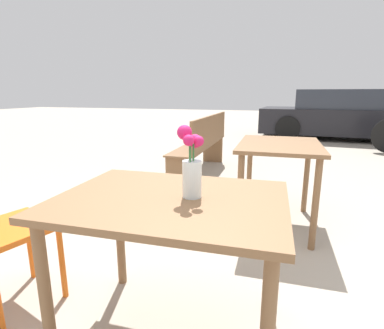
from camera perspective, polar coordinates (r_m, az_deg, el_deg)
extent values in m
cube|color=brown|center=(1.32, -4.05, -6.75)|extent=(1.02, 0.78, 0.03)
cylinder|color=brown|center=(1.45, -26.10, -21.86)|extent=(0.05, 0.05, 0.68)
cylinder|color=brown|center=(1.89, -13.59, -12.35)|extent=(0.05, 0.05, 0.68)
cylinder|color=brown|center=(1.68, 14.55, -15.69)|extent=(0.05, 0.05, 0.68)
cylinder|color=silver|center=(1.29, 0.00, -2.79)|extent=(0.08, 0.08, 0.16)
cylinder|color=silver|center=(1.30, 0.00, -4.15)|extent=(0.07, 0.07, 0.09)
cylinder|color=#337038|center=(1.27, 0.28, -1.03)|extent=(0.01, 0.01, 0.22)
sphere|color=#D11E60|center=(1.23, 1.27, 4.48)|extent=(0.04, 0.04, 0.04)
cylinder|color=#337038|center=(1.30, 0.25, -1.07)|extent=(0.01, 0.01, 0.21)
sphere|color=#D11E60|center=(1.30, 0.56, 4.48)|extent=(0.06, 0.06, 0.06)
cylinder|color=#337038|center=(1.28, -0.45, -0.36)|extent=(0.01, 0.01, 0.25)
sphere|color=#D11E60|center=(1.27, -1.44, 6.14)|extent=(0.06, 0.06, 0.06)
cylinder|color=#337038|center=(1.26, -0.29, -1.07)|extent=(0.01, 0.01, 0.23)
sphere|color=#D11E60|center=(1.21, -0.65, 4.62)|extent=(0.05, 0.05, 0.05)
cube|color=orange|center=(1.89, -31.40, -10.42)|extent=(0.50, 0.50, 0.03)
cylinder|color=orange|center=(2.19, -28.50, -13.50)|extent=(0.03, 0.03, 0.43)
cylinder|color=orange|center=(1.92, -23.50, -16.79)|extent=(0.03, 0.03, 0.43)
cube|color=brown|center=(4.26, 1.42, 3.85)|extent=(0.39, 1.87, 0.02)
cube|color=brown|center=(4.19, 3.56, 6.58)|extent=(0.07, 1.87, 0.40)
cube|color=brown|center=(3.49, -2.39, -2.07)|extent=(0.32, 0.07, 0.43)
cube|color=brown|center=(5.13, 3.98, 2.91)|extent=(0.32, 0.07, 0.43)
cube|color=brown|center=(2.64, 16.36, 3.60)|extent=(0.69, 0.91, 0.03)
cylinder|color=brown|center=(2.37, 9.13, -6.32)|extent=(0.05, 0.05, 0.71)
cylinder|color=brown|center=(2.38, 22.44, -7.14)|extent=(0.05, 0.05, 0.71)
cylinder|color=brown|center=(3.10, 10.86, -1.64)|extent=(0.05, 0.05, 0.71)
cylinder|color=brown|center=(3.11, 20.94, -2.27)|extent=(0.05, 0.05, 0.71)
cube|color=black|center=(8.65, 26.04, 7.46)|extent=(3.90, 1.83, 0.63)
cube|color=#2D333D|center=(8.62, 26.42, 11.09)|extent=(2.18, 1.60, 0.47)
cylinder|color=black|center=(7.88, 17.76, 6.60)|extent=(0.61, 0.21, 0.60)
cylinder|color=black|center=(9.40, 18.35, 7.55)|extent=(0.61, 0.21, 0.60)
cylinder|color=black|center=(9.59, 32.64, 6.23)|extent=(0.61, 0.21, 0.60)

